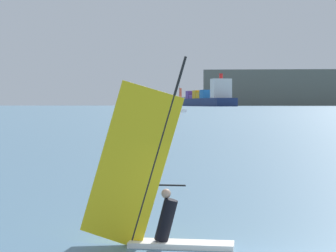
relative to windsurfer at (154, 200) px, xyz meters
name	(u,v)px	position (x,y,z in m)	size (l,w,h in m)	color
windsurfer	(154,200)	(0.00, 0.00, 0.00)	(3.57, 1.12, 4.44)	white
cargo_ship	(204,99)	(-226.22, 751.67, 7.66)	(128.42, 182.34, 37.79)	navy
small_sailboat	(180,110)	(-69.43, 202.44, -0.15)	(2.57, 8.83, 9.99)	white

